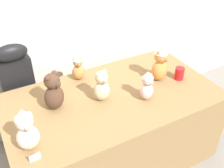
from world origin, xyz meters
TOP-DOWN VIEW (x-y plane):
  - display_table at (0.00, 0.25)m, footprint 1.73×0.94m
  - instrument_case at (-0.62, 0.85)m, footprint 0.28×0.13m
  - teddy_bear_sand at (-0.09, 0.26)m, footprint 0.15×0.13m
  - teddy_bear_caramel at (-0.14, 0.61)m, footprint 0.12×0.10m
  - teddy_bear_ginger at (0.48, 0.27)m, footprint 0.18×0.17m
  - teddy_bear_blush at (0.22, 0.09)m, footprint 0.13×0.12m
  - teddy_bear_cream at (-0.72, 0.03)m, footprint 0.16×0.14m
  - teddy_bear_cocoa at (-0.44, 0.33)m, footprint 0.21×0.20m
  - party_cup_red at (0.64, 0.19)m, footprint 0.08×0.08m
  - name_card_front_left at (-0.72, -0.09)m, footprint 0.07×0.02m

SIDE VIEW (x-z plane):
  - display_table at x=0.00m, z-range 0.00..0.72m
  - instrument_case at x=-0.62m, z-range 0.00..1.06m
  - name_card_front_left at x=-0.72m, z-range 0.72..0.77m
  - party_cup_red at x=0.64m, z-range 0.72..0.83m
  - teddy_bear_caramel at x=-0.14m, z-range 0.71..0.96m
  - teddy_bear_sand at x=-0.09m, z-range 0.71..0.97m
  - teddy_bear_blush at x=0.22m, z-range 0.71..0.97m
  - teddy_bear_cocoa at x=-0.44m, z-range 0.70..1.02m
  - teddy_bear_cream at x=-0.72m, z-range 0.71..1.03m
  - teddy_bear_ginger at x=0.48m, z-range 0.71..1.04m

